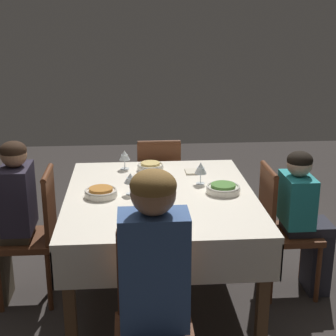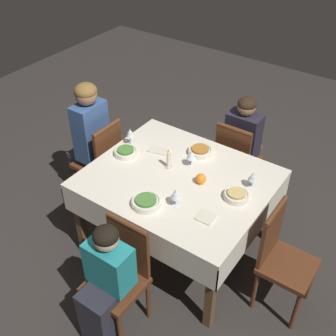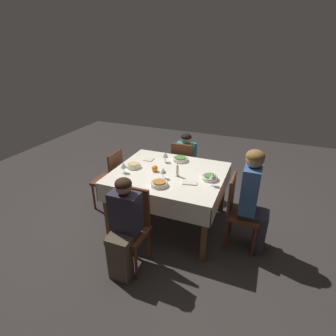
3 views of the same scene
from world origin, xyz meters
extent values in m
plane|color=#332D2B|center=(0.00, 0.00, 0.00)|extent=(8.00, 8.00, 0.00)
cube|color=silver|center=(0.00, 0.00, 0.73)|extent=(1.36, 1.15, 0.04)
cube|color=silver|center=(0.00, 0.57, 0.61)|extent=(1.36, 0.01, 0.21)
cube|color=silver|center=(0.00, -0.57, 0.61)|extent=(1.36, 0.01, 0.21)
cube|color=silver|center=(0.68, 0.00, 0.61)|extent=(0.01, 1.15, 0.21)
cube|color=silver|center=(-0.68, 0.00, 0.61)|extent=(0.01, 1.15, 0.21)
cube|color=brown|center=(0.61, 0.51, 0.36)|extent=(0.06, 0.06, 0.72)
cube|color=brown|center=(-0.61, 0.51, 0.36)|extent=(0.06, 0.06, 0.72)
cube|color=brown|center=(0.61, -0.51, 0.36)|extent=(0.06, 0.06, 0.72)
cube|color=brown|center=(-0.61, -0.51, 0.36)|extent=(0.06, 0.06, 0.72)
cube|color=#562D19|center=(0.96, -0.09, 0.42)|extent=(0.36, 0.36, 0.04)
cube|color=#562D19|center=(0.80, -0.09, 0.65)|extent=(0.03, 0.33, 0.43)
cylinder|color=#562D19|center=(0.80, -0.09, 0.86)|extent=(0.04, 0.32, 0.04)
cylinder|color=#562D19|center=(1.12, -0.24, 0.20)|extent=(0.03, 0.03, 0.40)
cylinder|color=#562D19|center=(1.12, 0.07, 0.20)|extent=(0.03, 0.03, 0.40)
cylinder|color=#562D19|center=(0.81, -0.24, 0.20)|extent=(0.03, 0.03, 0.40)
cylinder|color=#562D19|center=(0.81, 0.07, 0.20)|extent=(0.03, 0.03, 0.40)
cube|color=#562D19|center=(-0.07, 0.86, 0.42)|extent=(0.36, 0.36, 0.04)
cube|color=#562D19|center=(-0.07, 0.69, 0.65)|extent=(0.33, 0.03, 0.43)
cylinder|color=#562D19|center=(-0.07, 0.69, 0.86)|extent=(0.32, 0.04, 0.04)
cylinder|color=#562D19|center=(0.09, 1.01, 0.20)|extent=(0.03, 0.03, 0.40)
cylinder|color=#562D19|center=(-0.22, 1.01, 0.20)|extent=(0.03, 0.03, 0.40)
cylinder|color=#562D19|center=(0.09, 0.71, 0.20)|extent=(0.03, 0.03, 0.40)
cylinder|color=#562D19|center=(-0.22, 0.71, 0.20)|extent=(0.03, 0.03, 0.40)
cube|color=#562D19|center=(-0.11, -0.86, 0.42)|extent=(0.36, 0.36, 0.04)
cube|color=#562D19|center=(-0.11, -0.69, 0.65)|extent=(0.33, 0.03, 0.43)
cylinder|color=#562D19|center=(-0.11, -0.69, 0.86)|extent=(0.32, 0.04, 0.04)
cylinder|color=#562D19|center=(-0.26, -1.01, 0.20)|extent=(0.03, 0.03, 0.40)
cylinder|color=#562D19|center=(0.05, -1.01, 0.20)|extent=(0.03, 0.03, 0.40)
cylinder|color=#562D19|center=(-0.26, -0.71, 0.20)|extent=(0.03, 0.03, 0.40)
cylinder|color=#562D19|center=(0.05, -0.71, 0.20)|extent=(0.03, 0.03, 0.40)
cube|color=#562D19|center=(-0.96, 0.04, 0.42)|extent=(0.36, 0.36, 0.04)
cube|color=#562D19|center=(-0.80, 0.04, 0.65)|extent=(0.03, 0.33, 0.43)
cylinder|color=#562D19|center=(-0.80, 0.04, 0.86)|extent=(0.04, 0.32, 0.04)
cylinder|color=#562D19|center=(-1.12, 0.19, 0.20)|extent=(0.03, 0.03, 0.40)
cylinder|color=#562D19|center=(-1.12, -0.11, 0.20)|extent=(0.03, 0.03, 0.40)
cylinder|color=#562D19|center=(-0.81, 0.19, 0.20)|extent=(0.03, 0.03, 0.40)
cylinder|color=#562D19|center=(-0.81, -0.11, 0.20)|extent=(0.03, 0.03, 0.40)
cube|color=#383342|center=(1.16, -0.09, 0.22)|extent=(0.14, 0.22, 0.44)
cube|color=#383342|center=(1.07, -0.09, 0.47)|extent=(0.31, 0.24, 0.06)
cube|color=#38568E|center=(0.99, -0.09, 0.76)|extent=(0.18, 0.30, 0.53)
sphere|color=#9E7051|center=(0.99, -0.09, 1.12)|extent=(0.19, 0.19, 0.19)
ellipsoid|color=brown|center=(0.99, -0.09, 1.15)|extent=(0.19, 0.19, 0.13)
cube|color=#282833|center=(-0.07, 1.06, 0.22)|extent=(0.23, 0.14, 0.44)
cube|color=#282833|center=(-0.07, 0.97, 0.47)|extent=(0.24, 0.31, 0.06)
cube|color=teal|center=(-0.07, 0.89, 0.66)|extent=(0.30, 0.18, 0.32)
sphere|color=beige|center=(-0.07, 0.89, 0.90)|extent=(0.16, 0.16, 0.16)
ellipsoid|color=black|center=(-0.07, 0.89, 0.93)|extent=(0.16, 0.16, 0.11)
cube|color=#4C4233|center=(-0.11, -1.06, 0.22)|extent=(0.22, 0.14, 0.44)
cube|color=#4C4233|center=(-0.11, -0.97, 0.47)|extent=(0.24, 0.31, 0.06)
cube|color=#282333|center=(-0.11, -0.89, 0.70)|extent=(0.30, 0.18, 0.41)
sphere|color=#9E7051|center=(-0.11, -0.89, 0.99)|extent=(0.16, 0.16, 0.16)
ellipsoid|color=black|center=(-0.11, -0.89, 1.02)|extent=(0.16, 0.16, 0.11)
cylinder|color=silver|center=(0.52, 0.00, 0.77)|extent=(0.19, 0.19, 0.04)
torus|color=silver|center=(0.52, 0.00, 0.79)|extent=(0.19, 0.19, 0.01)
cylinder|color=#4C7F38|center=(0.52, 0.00, 0.80)|extent=(0.14, 0.14, 0.02)
cylinder|color=white|center=(0.58, -0.14, 0.75)|extent=(0.06, 0.06, 0.00)
cylinder|color=white|center=(0.58, -0.14, 0.80)|extent=(0.01, 0.01, 0.08)
cone|color=white|center=(0.58, -0.14, 0.87)|extent=(0.07, 0.07, 0.07)
cylinder|color=white|center=(0.58, -0.14, 0.86)|extent=(0.04, 0.04, 0.03)
cylinder|color=silver|center=(0.02, 0.39, 0.77)|extent=(0.21, 0.21, 0.04)
torus|color=silver|center=(0.02, 0.39, 0.79)|extent=(0.21, 0.21, 0.01)
cylinder|color=#4C7F38|center=(0.02, 0.39, 0.80)|extent=(0.15, 0.15, 0.02)
cylinder|color=white|center=(-0.16, 0.27, 0.75)|extent=(0.06, 0.06, 0.00)
cylinder|color=white|center=(-0.16, 0.27, 0.79)|extent=(0.01, 0.01, 0.07)
cone|color=white|center=(-0.16, 0.27, 0.86)|extent=(0.08, 0.08, 0.08)
cylinder|color=white|center=(-0.16, 0.27, 0.85)|extent=(0.05, 0.05, 0.03)
cylinder|color=silver|center=(0.03, -0.36, 0.77)|extent=(0.20, 0.20, 0.04)
torus|color=silver|center=(0.03, -0.36, 0.79)|extent=(0.19, 0.19, 0.01)
cylinder|color=#B2702D|center=(0.03, -0.36, 0.80)|extent=(0.14, 0.14, 0.02)
cylinder|color=white|center=(0.00, -0.18, 0.75)|extent=(0.06, 0.06, 0.00)
cylinder|color=white|center=(0.00, -0.18, 0.79)|extent=(0.01, 0.01, 0.07)
cone|color=white|center=(0.00, -0.18, 0.86)|extent=(0.08, 0.08, 0.06)
cylinder|color=white|center=(0.00, -0.18, 0.84)|extent=(0.05, 0.05, 0.03)
cylinder|color=silver|center=(-0.47, -0.04, 0.77)|extent=(0.18, 0.18, 0.04)
torus|color=silver|center=(-0.47, -0.04, 0.79)|extent=(0.18, 0.18, 0.01)
cylinder|color=tan|center=(-0.47, -0.04, 0.80)|extent=(0.13, 0.13, 0.02)
cylinder|color=white|center=(-0.51, -0.22, 0.75)|extent=(0.06, 0.06, 0.00)
cylinder|color=white|center=(-0.51, -0.22, 0.79)|extent=(0.01, 0.01, 0.06)
cone|color=white|center=(-0.51, -0.22, 0.85)|extent=(0.08, 0.08, 0.07)
cylinder|color=white|center=(-0.51, -0.22, 0.84)|extent=(0.05, 0.05, 0.03)
cylinder|color=beige|center=(0.13, -0.06, 0.76)|extent=(0.06, 0.06, 0.01)
cylinder|color=beige|center=(0.13, -0.06, 0.83)|extent=(0.03, 0.03, 0.13)
ellipsoid|color=#F9C64C|center=(0.13, -0.06, 0.91)|extent=(0.01, 0.01, 0.03)
sphere|color=orange|center=(-0.17, -0.04, 0.79)|extent=(0.08, 0.08, 0.08)
cube|color=beige|center=(0.33, -0.19, 0.76)|extent=(0.18, 0.11, 0.01)
cube|color=beige|center=(-0.40, 0.26, 0.76)|extent=(0.12, 0.12, 0.01)
camera|label=1|loc=(2.96, -0.18, 1.85)|focal=55.00mm
camera|label=2|loc=(-1.36, 2.09, 2.77)|focal=45.00mm
camera|label=3|loc=(1.07, -2.72, 2.19)|focal=28.00mm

